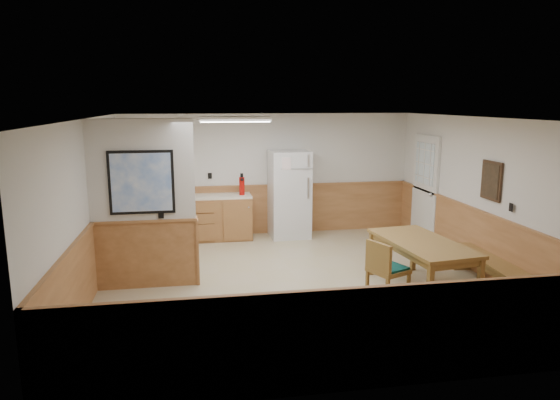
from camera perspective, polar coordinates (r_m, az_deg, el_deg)
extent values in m
plane|color=tan|center=(7.82, 1.87, -9.31)|extent=(6.00, 6.00, 0.00)
cube|color=white|center=(7.33, 2.00, 9.34)|extent=(6.00, 6.00, 0.02)
cube|color=silver|center=(10.39, -1.38, 2.95)|extent=(6.00, 0.02, 2.50)
cube|color=silver|center=(8.58, 21.96, 0.40)|extent=(0.02, 6.00, 2.50)
cube|color=silver|center=(7.48, -21.20, -1.04)|extent=(0.02, 6.00, 2.50)
cube|color=#B47A48|center=(10.50, -1.35, -1.12)|extent=(6.00, 0.04, 1.00)
cube|color=#B47A48|center=(8.73, 21.49, -4.45)|extent=(0.04, 6.00, 1.00)
cube|color=#B47A48|center=(7.66, -20.66, -6.52)|extent=(0.04, 6.00, 1.00)
cube|color=silver|center=(7.48, -15.53, 3.20)|extent=(1.50, 0.15, 1.50)
cube|color=#B47A48|center=(7.74, -15.05, -5.99)|extent=(1.50, 0.17, 1.00)
cube|color=black|center=(7.41, -15.55, 1.95)|extent=(0.92, 0.03, 0.92)
cube|color=white|center=(7.39, -15.56, 1.94)|extent=(0.84, 0.01, 0.84)
cube|color=olive|center=(10.13, -7.27, -2.07)|extent=(1.40, 0.60, 0.86)
cube|color=olive|center=(10.18, -15.57, -2.33)|extent=(0.06, 0.60, 0.86)
cube|color=olive|center=(10.12, -11.41, -2.21)|extent=(0.06, 0.60, 0.86)
cube|color=beige|center=(10.03, -9.62, 0.35)|extent=(2.20, 0.60, 0.04)
cube|color=beige|center=(10.31, -9.64, 1.05)|extent=(2.20, 0.02, 0.10)
cube|color=silver|center=(10.25, 16.23, 1.12)|extent=(0.05, 1.02, 2.15)
cube|color=silver|center=(10.24, 16.17, 1.12)|extent=(0.04, 0.90, 2.05)
cube|color=silver|center=(10.16, 16.21, 4.03)|extent=(0.02, 0.76, 0.80)
cube|color=silver|center=(10.24, -13.11, 4.24)|extent=(0.80, 0.03, 1.00)
cube|color=white|center=(10.23, -13.12, 4.23)|extent=(0.70, 0.01, 0.90)
cube|color=#372416|center=(8.27, 23.01, 2.05)|extent=(0.03, 0.50, 0.60)
cube|color=black|center=(8.26, 22.89, 2.04)|extent=(0.01, 0.42, 0.52)
cube|color=silver|center=(8.50, -5.16, 9.21)|extent=(1.20, 0.30, 0.08)
cube|color=white|center=(8.51, -5.15, 8.91)|extent=(1.15, 0.25, 0.01)
cube|color=silver|center=(10.15, 1.06, 0.67)|extent=(0.81, 0.73, 1.77)
cube|color=silver|center=(9.75, 3.28, 4.54)|extent=(0.03, 0.02, 0.23)
cube|color=silver|center=(9.83, 3.25, 1.36)|extent=(0.03, 0.02, 0.42)
cube|color=olive|center=(7.54, 15.94, -4.72)|extent=(1.09, 1.86, 0.05)
cube|color=olive|center=(7.56, 15.91, -5.26)|extent=(0.98, 1.75, 0.10)
cube|color=olive|center=(6.80, 16.75, -9.84)|extent=(0.08, 0.08, 0.70)
cube|color=olive|center=(8.15, 10.40, -6.03)|extent=(0.08, 0.08, 0.70)
cube|color=olive|center=(7.23, 21.89, -8.91)|extent=(0.08, 0.08, 0.70)
cube|color=olive|center=(8.51, 15.03, -5.49)|extent=(0.08, 0.08, 0.70)
cube|color=olive|center=(8.08, 22.97, -6.35)|extent=(0.50, 1.75, 0.05)
cube|color=olive|center=(7.52, 26.19, -9.73)|extent=(0.36, 0.09, 0.40)
cube|color=olive|center=(8.81, 20.02, -6.25)|extent=(0.36, 0.09, 0.40)
cube|color=olive|center=(7.20, 12.27, -7.83)|extent=(0.61, 0.61, 0.06)
cube|color=#0D443A|center=(7.19, 12.29, -7.49)|extent=(0.55, 0.55, 0.03)
cube|color=olive|center=(7.00, 11.19, -6.38)|extent=(0.23, 0.44, 0.40)
cube|color=#0D443A|center=(6.86, 9.97, -6.68)|extent=(0.18, 0.38, 0.34)
cube|color=olive|center=(7.01, 12.20, -10.32)|extent=(0.05, 0.05, 0.39)
cube|color=olive|center=(7.28, 9.94, -9.42)|extent=(0.05, 0.05, 0.39)
cube|color=olive|center=(7.29, 14.46, -9.59)|extent=(0.05, 0.05, 0.39)
cube|color=olive|center=(7.54, 12.20, -8.76)|extent=(0.05, 0.05, 0.39)
cylinder|color=#AA0D09|center=(9.99, -4.38, 1.60)|extent=(0.11, 0.11, 0.36)
cylinder|color=black|center=(9.96, -4.40, 2.84)|extent=(0.06, 0.06, 0.08)
cylinder|color=#177E21|center=(10.01, -13.48, 0.96)|extent=(0.08, 0.08, 0.23)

